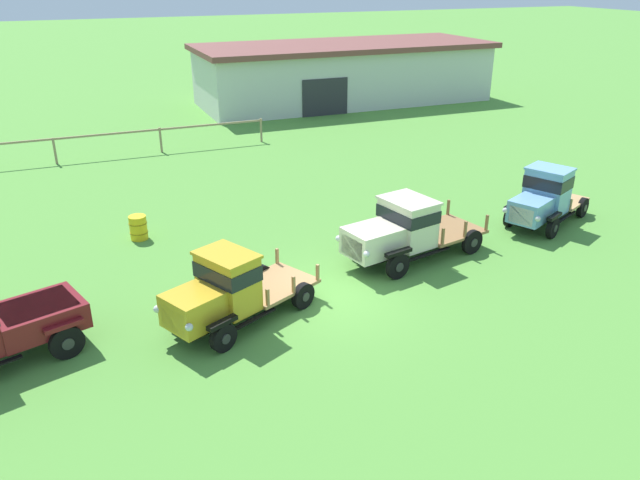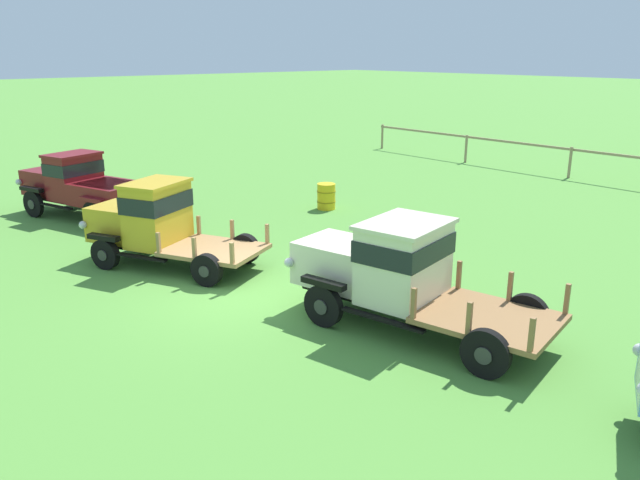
{
  "view_description": "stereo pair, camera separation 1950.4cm",
  "coord_description": "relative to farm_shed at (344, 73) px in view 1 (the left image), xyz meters",
  "views": [
    {
      "loc": [
        -6.51,
        -14.95,
        8.99
      ],
      "look_at": [
        0.52,
        1.93,
        1.0
      ],
      "focal_mm": 35.0,
      "sensor_mm": 36.0,
      "label": 1
    },
    {
      "loc": [
        10.96,
        -7.15,
        5.21
      ],
      "look_at": [
        0.52,
        1.93,
        1.0
      ],
      "focal_mm": 35.0,
      "sensor_mm": 36.0,
      "label": 2
    }
  ],
  "objects": [
    {
      "name": "vintage_truck_midrow_center",
      "position": [
        -9.52,
        -25.38,
        -0.97
      ],
      "size": [
        5.56,
        2.94,
        2.12
      ],
      "color": "black",
      "rests_on": "ground"
    },
    {
      "name": "vintage_truck_second_in_line",
      "position": [
        -15.95,
        -27.21,
        -1.0
      ],
      "size": [
        4.9,
        3.49,
        2.13
      ],
      "color": "black",
      "rests_on": "ground"
    },
    {
      "name": "oil_drum_beside_row",
      "position": [
        -17.35,
        -20.18,
        -1.65
      ],
      "size": [
        0.65,
        0.65,
        0.88
      ],
      "color": "gold",
      "rests_on": "ground"
    },
    {
      "name": "vintage_truck_far_side",
      "position": [
        -3.07,
        -24.71,
        -0.96
      ],
      "size": [
        4.71,
        3.3,
        2.23
      ],
      "color": "black",
      "rests_on": "ground"
    },
    {
      "name": "farm_shed",
      "position": [
        0.0,
        0.0,
        0.0
      ],
      "size": [
        21.03,
        8.24,
        4.14
      ],
      "color": "silver",
      "rests_on": "ground"
    },
    {
      "name": "ground_plane",
      "position": [
        -12.76,
        -26.84,
        -2.09
      ],
      "size": [
        240.0,
        240.0,
        0.0
      ],
      "primitive_type": "plane",
      "color": "#518E38"
    },
    {
      "name": "paddock_fence",
      "position": [
        -17.33,
        -8.69,
        -1.08
      ],
      "size": [
        16.78,
        0.36,
        1.32
      ],
      "color": "#997F60",
      "rests_on": "ground"
    }
  ]
}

